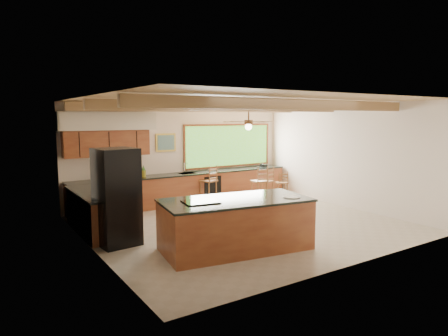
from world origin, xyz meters
TOP-DOWN VIEW (x-y plane):
  - ground at (0.00, 0.00)m, footprint 7.20×7.20m
  - room_shell at (-0.17, 0.65)m, footprint 7.27×6.54m
  - counter_run at (-0.82, 2.52)m, footprint 7.12×3.10m
  - island at (-1.21, -1.40)m, footprint 3.08×1.81m
  - refrigerator at (-3.06, 0.17)m, footprint 0.85×0.83m
  - bar_stool_a at (0.47, 2.39)m, footprint 0.53×0.53m
  - bar_stool_b at (1.97, 1.54)m, footprint 0.50×0.50m
  - bar_stool_c at (1.73, 1.54)m, footprint 0.46×0.46m
  - bar_stool_d at (2.62, 1.55)m, footprint 0.45×0.45m

SIDE VIEW (x-z plane):
  - ground at x=0.00m, z-range 0.00..0.00m
  - counter_run at x=-0.82m, z-range -0.17..1.10m
  - island at x=-1.21m, z-range -0.01..1.03m
  - bar_stool_d at x=2.62m, z-range 0.09..1.04m
  - bar_stool_b at x=1.97m, z-range 0.10..1.22m
  - bar_stool_c at x=1.73m, z-range 0.11..1.26m
  - bar_stool_a at x=0.47m, z-range 0.11..1.28m
  - refrigerator at x=-3.06m, z-range 0.00..1.99m
  - room_shell at x=-0.17m, z-range 0.70..3.72m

